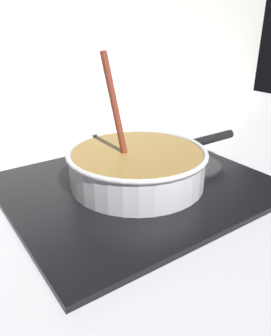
{
  "coord_description": "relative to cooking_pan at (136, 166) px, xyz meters",
  "views": [
    {
      "loc": [
        -0.38,
        -0.35,
        0.34
      ],
      "look_at": [
        -0.0,
        0.19,
        0.05
      ],
      "focal_mm": 35.15,
      "sensor_mm": 36.0,
      "label": 1
    }
  ],
  "objects": [
    {
      "name": "ground",
      "position": [
        0.0,
        -0.19,
        -0.07
      ],
      "size": [
        2.4,
        1.6,
        0.04
      ],
      "primitive_type": "cube",
      "color": "#B7B7BC"
    },
    {
      "name": "backsplash_wall",
      "position": [
        0.0,
        0.6,
        0.22
      ],
      "size": [
        2.4,
        0.02,
        0.55
      ],
      "primitive_type": "cube",
      "color": "silver",
      "rests_on": "ground"
    },
    {
      "name": "cooking_pan",
      "position": [
        0.0,
        0.0,
        0.0
      ],
      "size": [
        0.46,
        0.31,
        0.28
      ],
      "color": "silver",
      "rests_on": "hob_plate"
    },
    {
      "name": "hob_plate",
      "position": [
        -0.0,
        -0.0,
        -0.05
      ],
      "size": [
        0.56,
        0.48,
        0.01
      ],
      "primitive_type": "cube",
      "color": "black",
      "rests_on": "ground"
    },
    {
      "name": "spare_burner",
      "position": [
        0.17,
        -0.0,
        -0.04
      ],
      "size": [
        0.15,
        0.15,
        0.01
      ],
      "primitive_type": "cylinder",
      "color": "#262628",
      "rests_on": "hob_plate"
    },
    {
      "name": "burner_ring",
      "position": [
        -0.0,
        -0.0,
        -0.04
      ],
      "size": [
        0.19,
        0.19,
        0.01
      ],
      "primitive_type": "torus",
      "color": "#592D0C",
      "rests_on": "hob_plate"
    }
  ]
}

